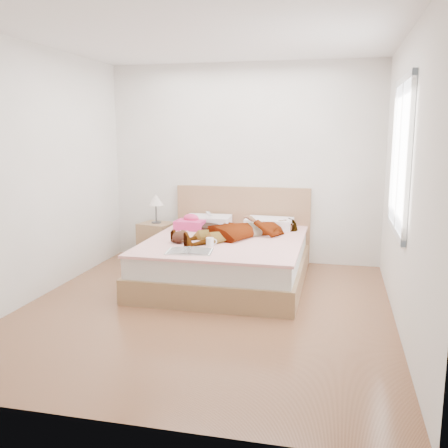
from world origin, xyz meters
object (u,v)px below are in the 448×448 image
at_px(magazine, 189,251).
at_px(nightstand, 157,238).
at_px(phone, 209,214).
at_px(bed, 228,257).
at_px(coffee_mug, 210,242).
at_px(plush_toy, 180,236).
at_px(towel, 191,223).
at_px(woman, 242,227).

distance_m(magazine, nightstand, 1.73).
bearing_deg(magazine, phone, 95.60).
xyz_separation_m(bed, nightstand, (-1.13, 0.66, 0.02)).
bearing_deg(coffee_mug, plush_toy, 164.86).
distance_m(towel, coffee_mug, 0.99).
height_order(bed, coffee_mug, bed).
relative_size(bed, towel, 5.62).
height_order(phone, plush_toy, phone).
distance_m(bed, towel, 0.74).
relative_size(woman, coffee_mug, 13.05).
xyz_separation_m(plush_toy, nightstand, (-0.68, 1.06, -0.28)).
height_order(bed, nightstand, bed).
bearing_deg(towel, woman, -22.09).
bearing_deg(magazine, plush_toy, 119.69).
bearing_deg(coffee_mug, woman, 68.13).
distance_m(phone, nightstand, 0.89).
xyz_separation_m(woman, towel, (-0.71, 0.29, -0.04)).
relative_size(phone, magazine, 0.20).
relative_size(towel, coffee_mug, 2.89).
distance_m(bed, magazine, 0.86).
relative_size(magazine, plush_toy, 2.00).
bearing_deg(towel, bed, -33.22).
bearing_deg(bed, woman, 26.88).
distance_m(woman, magazine, 0.96).
bearing_deg(coffee_mug, phone, 105.30).
distance_m(magazine, plush_toy, 0.46).
bearing_deg(phone, plush_toy, -142.05).
relative_size(phone, bed, 0.05).
xyz_separation_m(coffee_mug, nightstand, (-1.05, 1.16, -0.26)).
bearing_deg(phone, bed, -99.44).
bearing_deg(coffee_mug, nightstand, 132.05).
bearing_deg(towel, phone, 27.45).
bearing_deg(magazine, woman, 66.84).
bearing_deg(woman, bed, -108.58).
bearing_deg(plush_toy, nightstand, 122.58).
relative_size(phone, nightstand, 0.11).
relative_size(towel, nightstand, 0.41).
relative_size(woman, towel, 4.52).
bearing_deg(nightstand, magazine, -58.19).
relative_size(woman, nightstand, 1.86).
height_order(coffee_mug, plush_toy, plush_toy).
distance_m(bed, nightstand, 1.31).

